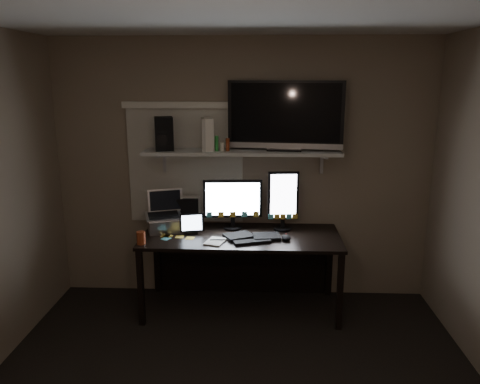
# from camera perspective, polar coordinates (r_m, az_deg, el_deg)

# --- Properties ---
(ceiling) EXTENTS (3.60, 3.60, 0.00)m
(ceiling) POSITION_cam_1_polar(r_m,az_deg,el_deg) (2.65, -1.21, 21.79)
(ceiling) COLOR silver
(ceiling) RESTS_ON back_wall
(back_wall) EXTENTS (3.60, 0.00, 3.60)m
(back_wall) POSITION_cam_1_polar(r_m,az_deg,el_deg) (4.51, 0.33, 2.55)
(back_wall) COLOR #736453
(back_wall) RESTS_ON floor
(window_blinds) EXTENTS (1.10, 0.02, 1.10)m
(window_blinds) POSITION_cam_1_polar(r_m,az_deg,el_deg) (4.54, -6.65, 3.17)
(window_blinds) COLOR silver
(window_blinds) RESTS_ON back_wall
(desk) EXTENTS (1.80, 0.75, 0.73)m
(desk) POSITION_cam_1_polar(r_m,az_deg,el_deg) (4.46, 0.20, -6.91)
(desk) COLOR black
(desk) RESTS_ON floor
(wall_shelf) EXTENTS (1.80, 0.35, 0.03)m
(wall_shelf) POSITION_cam_1_polar(r_m,az_deg,el_deg) (4.30, 0.25, 4.90)
(wall_shelf) COLOR #B9B9B4
(wall_shelf) RESTS_ON back_wall
(monitor_landscape) EXTENTS (0.55, 0.10, 0.48)m
(monitor_landscape) POSITION_cam_1_polar(r_m,az_deg,el_deg) (4.40, -0.90, -1.47)
(monitor_landscape) COLOR black
(monitor_landscape) RESTS_ON desk
(monitor_portrait) EXTENTS (0.29, 0.08, 0.57)m
(monitor_portrait) POSITION_cam_1_polar(r_m,az_deg,el_deg) (4.36, 5.27, -1.07)
(monitor_portrait) COLOR black
(monitor_portrait) RESTS_ON desk
(keyboard) EXTENTS (0.53, 0.34, 0.03)m
(keyboard) POSITION_cam_1_polar(r_m,az_deg,el_deg) (4.20, 1.54, -5.44)
(keyboard) COLOR black
(keyboard) RESTS_ON desk
(mouse) EXTENTS (0.10, 0.13, 0.04)m
(mouse) POSITION_cam_1_polar(r_m,az_deg,el_deg) (4.17, 5.64, -5.54)
(mouse) COLOR black
(mouse) RESTS_ON desk
(notepad) EXTENTS (0.21, 0.25, 0.01)m
(notepad) POSITION_cam_1_polar(r_m,az_deg,el_deg) (4.11, -3.00, -6.04)
(notepad) COLOR silver
(notepad) RESTS_ON desk
(tablet) EXTENTS (0.23, 0.14, 0.19)m
(tablet) POSITION_cam_1_polar(r_m,az_deg,el_deg) (4.31, -5.86, -3.86)
(tablet) COLOR black
(tablet) RESTS_ON desk
(file_sorter) EXTENTS (0.23, 0.11, 0.29)m
(file_sorter) POSITION_cam_1_polar(r_m,az_deg,el_deg) (4.55, -6.51, -2.28)
(file_sorter) COLOR black
(file_sorter) RESTS_ON desk
(laptop) EXTENTS (0.40, 0.36, 0.37)m
(laptop) POSITION_cam_1_polar(r_m,az_deg,el_deg) (4.40, -9.33, -2.43)
(laptop) COLOR #A6A6AA
(laptop) RESTS_ON desk
(cup) EXTENTS (0.09, 0.09, 0.11)m
(cup) POSITION_cam_1_polar(r_m,az_deg,el_deg) (4.13, -11.96, -5.48)
(cup) COLOR maroon
(cup) RESTS_ON desk
(sticky_notes) EXTENTS (0.36, 0.30, 0.00)m
(sticky_notes) POSITION_cam_1_polar(r_m,az_deg,el_deg) (4.28, -7.52, -5.38)
(sticky_notes) COLOR gold
(sticky_notes) RESTS_ON desk
(tv) EXTENTS (1.06, 0.31, 0.63)m
(tv) POSITION_cam_1_polar(r_m,az_deg,el_deg) (4.28, 5.55, 9.22)
(tv) COLOR black
(tv) RESTS_ON wall_shelf
(game_console) EXTENTS (0.14, 0.26, 0.29)m
(game_console) POSITION_cam_1_polar(r_m,az_deg,el_deg) (4.31, -3.96, 7.06)
(game_console) COLOR beige
(game_console) RESTS_ON wall_shelf
(speaker) EXTENTS (0.20, 0.23, 0.30)m
(speaker) POSITION_cam_1_polar(r_m,az_deg,el_deg) (4.35, -9.24, 7.04)
(speaker) COLOR black
(speaker) RESTS_ON wall_shelf
(bottles) EXTENTS (0.22, 0.10, 0.14)m
(bottles) POSITION_cam_1_polar(r_m,az_deg,el_deg) (4.25, -2.87, 5.91)
(bottles) COLOR #A50F0C
(bottles) RESTS_ON wall_shelf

